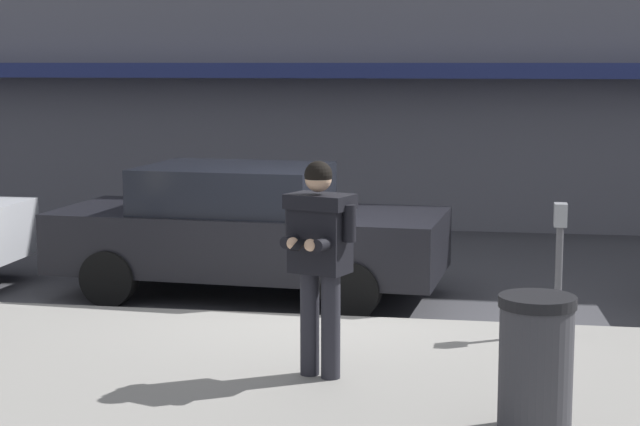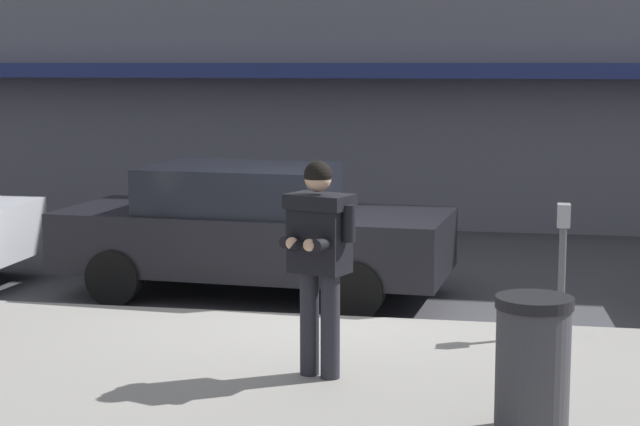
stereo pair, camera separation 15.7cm
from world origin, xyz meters
TOP-DOWN VIEW (x-y plane):
  - ground_plane at (0.00, 0.00)m, footprint 80.00×80.00m
  - sidewalk at (1.00, -2.85)m, footprint 32.00×5.30m
  - curb_paint_line at (1.00, 0.05)m, footprint 28.00×0.12m
  - parked_sedan_mid at (-1.05, 1.16)m, footprint 4.62×2.17m
  - man_texting_on_phone at (0.42, -2.36)m, footprint 0.62×0.65m
  - parking_meter at (2.44, -0.60)m, footprint 0.12×0.18m
  - trash_bin at (2.14, -3.41)m, footprint 0.55×0.55m

SIDE VIEW (x-z plane):
  - ground_plane at x=0.00m, z-range 0.00..0.00m
  - curb_paint_line at x=1.00m, z-range 0.00..0.01m
  - sidewalk at x=1.00m, z-range 0.00..0.14m
  - trash_bin at x=2.14m, z-range 0.14..1.12m
  - parked_sedan_mid at x=-1.05m, z-range 0.02..1.56m
  - parking_meter at x=2.44m, z-range 0.33..1.60m
  - man_texting_on_phone at x=0.42m, z-range 0.35..2.15m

